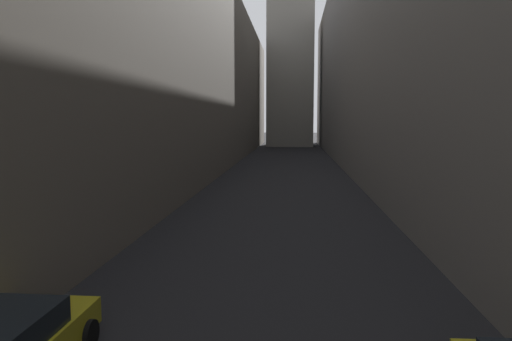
{
  "coord_description": "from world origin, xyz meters",
  "views": [
    {
      "loc": [
        0.8,
        4.92,
        4.82
      ],
      "look_at": [
        0.0,
        14.85,
        3.74
      ],
      "focal_mm": 33.25,
      "sensor_mm": 36.0,
      "label": 1
    }
  ],
  "objects": [
    {
      "name": "ground_plane",
      "position": [
        0.0,
        48.0,
        0.0
      ],
      "size": [
        264.0,
        264.0,
        0.0
      ],
      "primitive_type": "plane",
      "color": "black"
    },
    {
      "name": "building_block_right",
      "position": [
        10.79,
        50.0,
        11.37
      ],
      "size": [
        10.59,
        108.0,
        22.75
      ],
      "primitive_type": "cube",
      "color": "slate",
      "rests_on": "ground"
    },
    {
      "name": "building_block_left",
      "position": [
        -13.1,
        50.0,
        9.42
      ],
      "size": [
        15.2,
        108.0,
        18.84
      ],
      "primitive_type": "cube",
      "color": "#60594F",
      "rests_on": "ground"
    }
  ]
}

